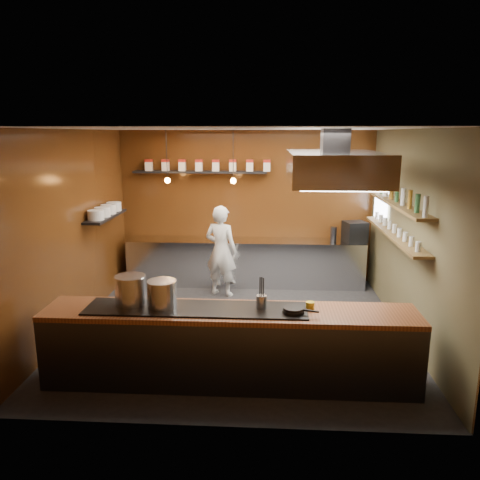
# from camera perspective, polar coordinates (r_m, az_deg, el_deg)

# --- Properties ---
(floor) EXTENTS (5.00, 5.00, 0.00)m
(floor) POSITION_cam_1_polar(r_m,az_deg,el_deg) (7.36, -0.19, -10.65)
(floor) COLOR black
(floor) RESTS_ON ground
(back_wall) EXTENTS (5.00, 0.00, 5.00)m
(back_wall) POSITION_cam_1_polar(r_m,az_deg,el_deg) (9.35, 0.77, 4.05)
(back_wall) COLOR #3C1A0B
(back_wall) RESTS_ON ground
(left_wall) EXTENTS (0.00, 5.00, 5.00)m
(left_wall) POSITION_cam_1_polar(r_m,az_deg,el_deg) (7.48, -19.69, 1.04)
(left_wall) COLOR #3C1A0B
(left_wall) RESTS_ON ground
(right_wall) EXTENTS (0.00, 5.00, 5.00)m
(right_wall) POSITION_cam_1_polar(r_m,az_deg,el_deg) (7.19, 20.11, 0.55)
(right_wall) COLOR brown
(right_wall) RESTS_ON ground
(ceiling) EXTENTS (5.00, 5.00, 0.00)m
(ceiling) POSITION_cam_1_polar(r_m,az_deg,el_deg) (6.74, -0.21, 13.41)
(ceiling) COLOR silver
(ceiling) RESTS_ON back_wall
(window_pane) EXTENTS (0.00, 1.00, 1.00)m
(window_pane) POSITION_cam_1_polar(r_m,az_deg,el_deg) (8.73, 16.88, 5.51)
(window_pane) COLOR white
(window_pane) RESTS_ON right_wall
(prep_counter) EXTENTS (4.60, 0.65, 0.90)m
(prep_counter) POSITION_cam_1_polar(r_m,az_deg,el_deg) (9.25, 0.66, -2.71)
(prep_counter) COLOR silver
(prep_counter) RESTS_ON floor
(pass_counter) EXTENTS (4.40, 0.72, 0.94)m
(pass_counter) POSITION_cam_1_polar(r_m,az_deg,el_deg) (5.71, -1.26, -12.77)
(pass_counter) COLOR #38383D
(pass_counter) RESTS_ON floor
(tin_shelf) EXTENTS (2.60, 0.26, 0.04)m
(tin_shelf) POSITION_cam_1_polar(r_m,az_deg,el_deg) (9.22, -4.91, 8.25)
(tin_shelf) COLOR black
(tin_shelf) RESTS_ON back_wall
(plate_shelf) EXTENTS (0.30, 1.40, 0.04)m
(plate_shelf) POSITION_cam_1_polar(r_m,az_deg,el_deg) (8.33, -16.05, 2.79)
(plate_shelf) COLOR black
(plate_shelf) RESTS_ON left_wall
(bottle_shelf_upper) EXTENTS (0.26, 2.80, 0.04)m
(bottle_shelf_upper) POSITION_cam_1_polar(r_m,az_deg,el_deg) (7.36, 18.52, 4.27)
(bottle_shelf_upper) COLOR brown
(bottle_shelf_upper) RESTS_ON right_wall
(bottle_shelf_lower) EXTENTS (0.26, 2.80, 0.04)m
(bottle_shelf_lower) POSITION_cam_1_polar(r_m,az_deg,el_deg) (7.44, 18.26, 0.69)
(bottle_shelf_lower) COLOR brown
(bottle_shelf_lower) RESTS_ON right_wall
(extractor_hood) EXTENTS (1.20, 2.00, 0.72)m
(extractor_hood) POSITION_cam_1_polar(r_m,az_deg,el_deg) (6.41, 11.39, 8.76)
(extractor_hood) COLOR #38383D
(extractor_hood) RESTS_ON ceiling
(pendant_left) EXTENTS (0.10, 0.10, 0.95)m
(pendant_left) POSITION_cam_1_polar(r_m,az_deg,el_deg) (8.66, -8.84, 7.53)
(pendant_left) COLOR black
(pendant_left) RESTS_ON ceiling
(pendant_right) EXTENTS (0.10, 0.10, 0.95)m
(pendant_right) POSITION_cam_1_polar(r_m,az_deg,el_deg) (8.49, -0.83, 7.58)
(pendant_right) COLOR black
(pendant_right) RESTS_ON ceiling
(storage_tins) EXTENTS (2.43, 0.13, 0.22)m
(storage_tins) POSITION_cam_1_polar(r_m,az_deg,el_deg) (9.19, -3.99, 9.08)
(storage_tins) COLOR beige
(storage_tins) RESTS_ON tin_shelf
(plate_stacks) EXTENTS (0.26, 1.16, 0.16)m
(plate_stacks) POSITION_cam_1_polar(r_m,az_deg,el_deg) (8.31, -16.09, 3.47)
(plate_stacks) COLOR silver
(plate_stacks) RESTS_ON plate_shelf
(bottles) EXTENTS (0.06, 2.66, 0.24)m
(bottles) POSITION_cam_1_polar(r_m,az_deg,el_deg) (7.34, 18.60, 5.35)
(bottles) COLOR silver
(bottles) RESTS_ON bottle_shelf_upper
(wine_glasses) EXTENTS (0.07, 2.37, 0.13)m
(wine_glasses) POSITION_cam_1_polar(r_m,az_deg,el_deg) (7.42, 18.31, 1.33)
(wine_glasses) COLOR silver
(wine_glasses) RESTS_ON bottle_shelf_lower
(stockpot_large) EXTENTS (0.42, 0.42, 0.36)m
(stockpot_large) POSITION_cam_1_polar(r_m,az_deg,el_deg) (5.73, -13.19, -5.99)
(stockpot_large) COLOR silver
(stockpot_large) RESTS_ON pass_counter
(stockpot_small) EXTENTS (0.38, 0.38, 0.32)m
(stockpot_small) POSITION_cam_1_polar(r_m,az_deg,el_deg) (5.58, -9.48, -6.51)
(stockpot_small) COLOR silver
(stockpot_small) RESTS_ON pass_counter
(utensil_crock) EXTENTS (0.16, 0.16, 0.16)m
(utensil_crock) POSITION_cam_1_polar(r_m,az_deg,el_deg) (5.50, 2.64, -7.56)
(utensil_crock) COLOR silver
(utensil_crock) RESTS_ON pass_counter
(frying_pan) EXTENTS (0.41, 0.25, 0.06)m
(frying_pan) POSITION_cam_1_polar(r_m,az_deg,el_deg) (5.42, 6.58, -8.48)
(frying_pan) COLOR black
(frying_pan) RESTS_ON pass_counter
(butter_jar) EXTENTS (0.13, 0.13, 0.09)m
(butter_jar) POSITION_cam_1_polar(r_m,az_deg,el_deg) (5.59, 8.54, -7.92)
(butter_jar) COLOR gold
(butter_jar) RESTS_ON pass_counter
(espresso_machine) EXTENTS (0.48, 0.47, 0.39)m
(espresso_machine) POSITION_cam_1_polar(r_m,az_deg,el_deg) (9.21, 13.82, 0.98)
(espresso_machine) COLOR black
(espresso_machine) RESTS_ON prep_counter
(chef) EXTENTS (0.71, 0.59, 1.68)m
(chef) POSITION_cam_1_polar(r_m,az_deg,el_deg) (8.54, -2.33, -1.34)
(chef) COLOR white
(chef) RESTS_ON floor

